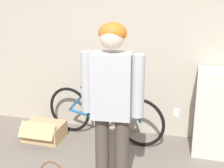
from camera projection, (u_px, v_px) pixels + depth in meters
The scene contains 4 objects.
wall_back at pixel (138, 40), 4.08m from camera, with size 8.00×0.07×2.60m.
person at pixel (112, 95), 2.84m from camera, with size 0.59×0.28×1.67m.
bicycle at pixel (103, 114), 4.14m from camera, with size 1.68×0.46×0.72m.
cardboard_box at pixel (44, 131), 4.19m from camera, with size 0.51×0.47×0.29m.
Camera 1 is at (0.76, -1.67, 1.94)m, focal length 50.00 mm.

